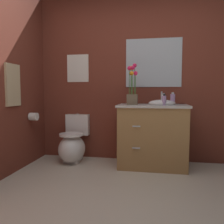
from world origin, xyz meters
TOP-DOWN VIEW (x-y plane):
  - ground_plane at (0.00, 0.00)m, footprint 9.82×9.82m
  - wall_back at (0.20, 1.79)m, footprint 4.58×0.05m
  - toilet at (-0.90, 1.49)m, footprint 0.38×0.59m
  - vanity_cabinet at (0.26, 1.47)m, footprint 0.94×0.56m
  - flower_vase at (-0.02, 1.42)m, footprint 0.14×0.14m
  - soap_bottle at (0.40, 1.52)m, footprint 0.05×0.05m
  - lotion_bottle at (0.40, 1.36)m, footprint 0.05×0.05m
  - hand_wash_bottle at (0.52, 1.52)m, footprint 0.06×0.06m
  - wall_poster at (-0.90, 1.76)m, footprint 0.34×0.01m
  - wall_mirror at (0.25, 1.76)m, footprint 0.80×0.01m
  - hanging_towel at (-1.46, 0.92)m, footprint 0.03×0.28m
  - toilet_paper_roll at (-1.40, 1.30)m, footprint 0.11×0.11m

SIDE VIEW (x-z plane):
  - ground_plane at x=0.00m, z-range 0.00..0.00m
  - toilet at x=-0.90m, z-range -0.10..0.59m
  - vanity_cabinet at x=0.26m, z-range -0.08..0.96m
  - toilet_paper_roll at x=-1.40m, z-range 0.62..0.74m
  - lotion_bottle at x=0.40m, z-range 0.85..0.99m
  - soap_bottle at x=0.40m, z-range 0.85..1.00m
  - hand_wash_bottle at x=0.52m, z-range 0.85..1.01m
  - flower_vase at x=-0.02m, z-range 0.76..1.32m
  - hanging_towel at x=-1.46m, z-range 0.85..1.37m
  - wall_back at x=0.20m, z-range 0.00..2.50m
  - wall_poster at x=-0.90m, z-range 1.18..1.60m
  - wall_mirror at x=0.25m, z-range 1.10..1.80m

